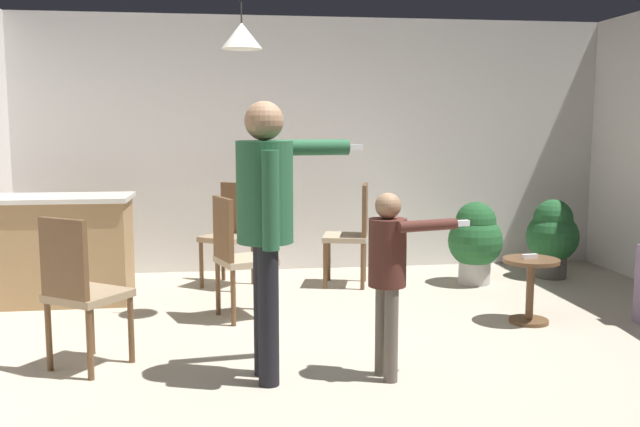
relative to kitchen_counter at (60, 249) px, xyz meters
The scene contains 14 objects.
ground 3.22m from the kitchen_counter, 39.70° to the right, with size 7.68×7.68×0.00m, color #B2A893.
wall_back 2.85m from the kitchen_counter, 25.46° to the left, with size 6.40×0.10×2.70m, color silver.
kitchen_counter is the anchor object (origin of this frame).
side_table_by_couch 4.04m from the kitchen_counter, 17.27° to the right, with size 0.44×0.44×0.52m.
person_adult 2.82m from the kitchen_counter, 51.46° to the right, with size 0.82×0.56×1.71m.
person_child 3.32m from the kitchen_counter, 42.25° to the right, with size 0.63×0.33×1.16m.
dining_chair_by_counter 1.73m from the kitchen_counter, 26.21° to the right, with size 0.54×0.54×1.00m.
dining_chair_near_wall 2.70m from the kitchen_counter, ahead, with size 0.51×0.51×1.00m.
dining_chair_centre_back 1.90m from the kitchen_counter, 73.59° to the right, with size 0.59×0.59×1.00m.
dining_chair_spare 1.59m from the kitchen_counter, 17.35° to the left, with size 0.59×0.59×1.00m.
potted_plant_corner 3.91m from the kitchen_counter, ahead, with size 0.53×0.53×0.82m.
potted_plant_by_wall 4.80m from the kitchen_counter, ahead, with size 0.53×0.53×0.81m.
spare_remote_on_table 4.02m from the kitchen_counter, 17.24° to the right, with size 0.04×0.13×0.04m, color white.
ceiling_light_pendant 2.53m from the kitchen_counter, 26.62° to the right, with size 0.32×0.32×0.55m.
Camera 1 is at (-0.97, -4.25, 1.57)m, focal length 38.79 mm.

